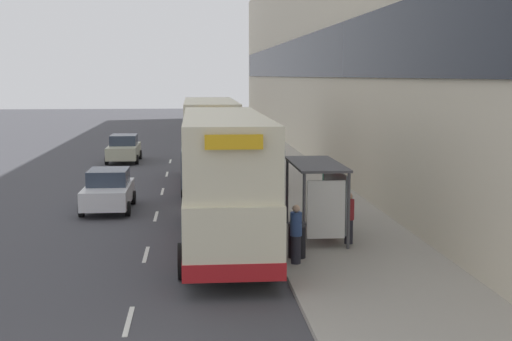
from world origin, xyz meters
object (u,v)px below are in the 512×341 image
pedestrian_2 (349,218)px  pedestrian_at_shelter (296,234)px  car_2 (207,119)px  litter_bin (297,240)px  bus_shelter (322,186)px  double_decker_bus_ahead (210,141)px  car_0 (124,148)px  pedestrian_1 (327,190)px  car_1 (108,190)px  double_decker_bus_near (224,178)px

pedestrian_2 → pedestrian_at_shelter: bearing=-132.0°
car_2 → litter_bin: 56.14m
bus_shelter → double_decker_bus_ahead: 12.96m
car_0 → pedestrian_at_shelter: 27.42m
car_0 → pedestrian_at_shelter: bearing=105.6°
bus_shelter → double_decker_bus_ahead: (-3.42, 12.49, 0.41)m
pedestrian_at_shelter → pedestrian_1: (2.28, 7.32, 0.07)m
bus_shelter → pedestrian_at_shelter: bearing=-112.6°
bus_shelter → car_2: 53.62m
car_0 → litter_bin: (7.52, -25.73, -0.19)m
car_1 → pedestrian_2: bearing=139.4°
double_decker_bus_near → double_decker_bus_ahead: bearing=90.6°
double_decker_bus_ahead → car_2: 41.08m
car_2 → pedestrian_at_shelter: pedestrian_at_shelter is taller
pedestrian_2 → litter_bin: 2.51m
pedestrian_1 → car_0: bearing=116.9°
pedestrian_1 → litter_bin: size_ratio=1.77×
bus_shelter → car_1: bus_shelter is taller
car_2 → pedestrian_1: 49.62m
double_decker_bus_ahead → car_0: 12.00m
car_0 → car_1: bearing=93.3°
car_2 → litter_bin: size_ratio=4.11×
double_decker_bus_near → car_1: 8.38m
car_0 → car_2: size_ratio=1.06×
pedestrian_1 → litter_bin: pedestrian_1 is taller
bus_shelter → pedestrian_2: size_ratio=2.52×
double_decker_bus_ahead → car_2: size_ratio=2.54×
double_decker_bus_ahead → pedestrian_at_shelter: bearing=-82.5°
double_decker_bus_ahead → pedestrian_at_shelter: 15.94m
double_decker_bus_near → car_1: size_ratio=2.64×
car_1 → car_2: size_ratio=0.98×
car_0 → car_1: size_ratio=1.08×
bus_shelter → car_0: (-8.74, 23.15, -1.02)m
car_1 → pedestrian_at_shelter: size_ratio=2.45×
double_decker_bus_ahead → pedestrian_1: 9.56m
litter_bin → double_decker_bus_near: bearing=137.0°
double_decker_bus_near → pedestrian_at_shelter: bearing=-53.4°
double_decker_bus_ahead → car_2: (0.62, 41.05, -1.41)m
car_2 → litter_bin: car_2 is taller
car_1 → pedestrian_2: size_ratio=2.54×
car_1 → car_2: (4.98, 47.25, 0.04)m
car_1 → car_2: 47.51m
car_0 → pedestrian_2: size_ratio=2.75×
double_decker_bus_ahead → pedestrian_at_shelter: size_ratio=6.35×
car_1 → pedestrian_2: pedestrian_2 is taller
car_1 → litter_bin: size_ratio=4.03×
pedestrian_at_shelter → litter_bin: 0.78m
double_decker_bus_ahead → litter_bin: (2.20, -15.07, -1.62)m
litter_bin → car_0: bearing=106.3°
car_2 → car_1: bearing=-96.0°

